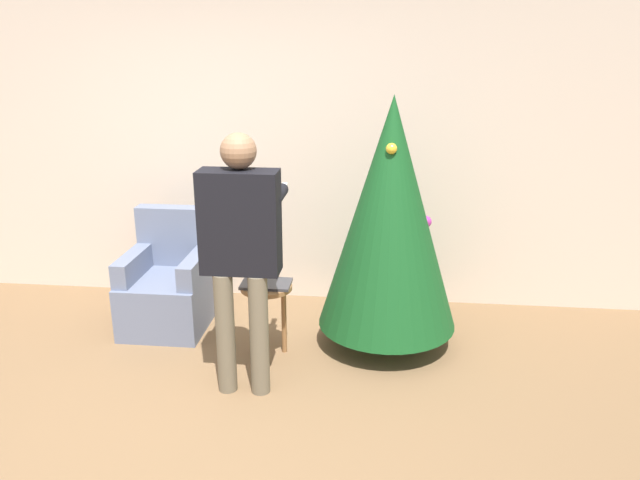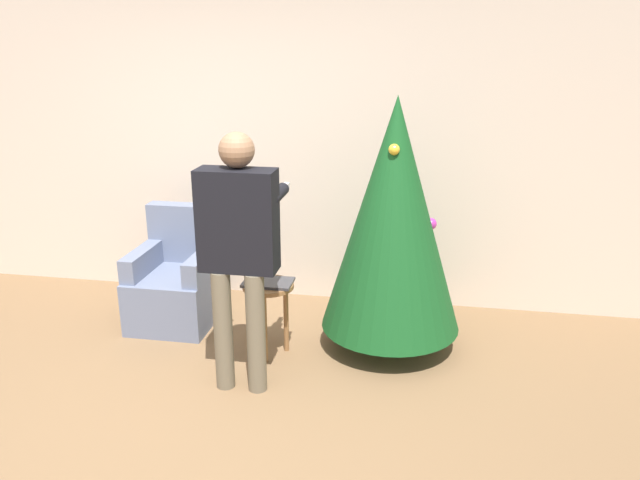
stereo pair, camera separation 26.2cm
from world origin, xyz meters
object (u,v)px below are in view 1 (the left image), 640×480
Objects in this scene: armchair at (170,286)px; side_stool at (267,299)px; christmas_tree at (390,215)px; person_standing at (241,241)px.

armchair is 0.97m from side_stool.
christmas_tree is 1.13m from person_standing.
person_standing is at bearing -142.36° from christmas_tree.
christmas_tree reaches higher than side_stool.
christmas_tree is 1.03m from side_stool.
armchair is 1.65× the size of side_stool.
christmas_tree is 2.04× the size of armchair.
person_standing is (0.79, -0.86, 0.67)m from armchair.
person_standing is at bearing -98.77° from side_stool.
armchair is at bearing 132.58° from person_standing.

